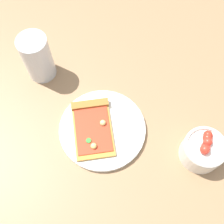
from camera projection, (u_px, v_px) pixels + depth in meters
The scene contains 5 objects.
ground_plane at pixel (102, 130), 0.73m from camera, with size 2.40×2.40×0.00m, color #93704C.
plate at pixel (105, 129), 0.72m from camera, with size 0.22×0.22×0.01m, color silver.
pizza_slice_main at pixel (92, 125), 0.71m from camera, with size 0.14×0.18×0.02m.
salad_bowl at pixel (203, 150), 0.67m from camera, with size 0.10×0.10×0.08m.
soda_glass at pixel (38, 59), 0.74m from camera, with size 0.08×0.08×0.14m.
Camera 1 is at (-0.10, -0.25, 0.68)m, focal length 44.82 mm.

